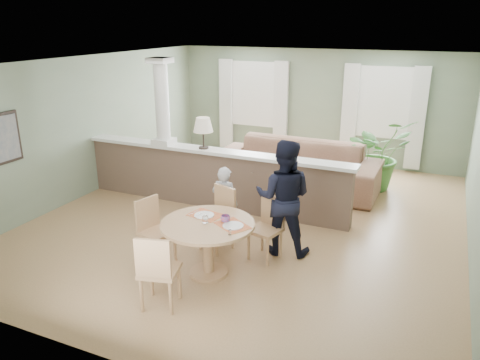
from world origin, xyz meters
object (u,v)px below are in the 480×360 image
at_px(chair_far_boy, 220,215).
at_px(chair_far_man, 268,225).
at_px(sofa, 295,166).
at_px(child_person, 225,203).
at_px(houseplant, 377,154).
at_px(chair_near, 157,269).
at_px(chair_side, 153,227).
at_px(man_person, 283,198).
at_px(dining_table, 209,233).

distance_m(chair_far_boy, chair_far_man, 0.78).
relative_size(sofa, child_person, 2.79).
relative_size(houseplant, chair_near, 1.50).
bearing_deg(houseplant, chair_far_man, -104.74).
bearing_deg(chair_far_boy, chair_side, -114.08).
xyz_separation_m(chair_far_boy, chair_near, (0.05, -1.77, 0.01)).
distance_m(sofa, chair_side, 3.85).
bearing_deg(chair_near, man_person, -128.05).
bearing_deg(houseplant, chair_far_boy, -115.16).
relative_size(dining_table, chair_side, 1.34).
relative_size(houseplant, man_person, 0.85).
relative_size(chair_near, man_person, 0.57).
height_order(chair_far_boy, chair_far_man, chair_far_boy).
distance_m(sofa, chair_far_man, 3.01).
relative_size(sofa, chair_far_man, 3.63).
distance_m(dining_table, child_person, 1.13).
height_order(dining_table, chair_side, chair_side).
relative_size(sofa, chair_side, 3.56).
xyz_separation_m(houseplant, chair_side, (-2.44, -4.49, -0.22)).
xyz_separation_m(chair_far_man, man_person, (0.14, 0.24, 0.36)).
relative_size(sofa, man_person, 1.93).
bearing_deg(child_person, sofa, -95.19).
distance_m(chair_far_man, chair_side, 1.66).
bearing_deg(chair_near, chair_far_boy, -103.21).
bearing_deg(man_person, child_person, -12.50).
distance_m(dining_table, chair_side, 0.91).
distance_m(sofa, child_person, 2.69).
bearing_deg(child_person, houseplant, -116.42).
distance_m(dining_table, chair_far_man, 0.98).
distance_m(houseplant, man_person, 3.58).
height_order(child_person, man_person, man_person).
bearing_deg(child_person, chair_near, 94.64).
distance_m(chair_far_man, man_person, 0.46).
bearing_deg(chair_side, chair_far_boy, -25.74).
relative_size(sofa, houseplant, 2.28).
bearing_deg(dining_table, child_person, 104.55).
distance_m(chair_side, child_person, 1.24).
relative_size(chair_far_man, child_person, 0.77).
bearing_deg(sofa, chair_near, -92.00).
relative_size(chair_side, man_person, 0.54).
xyz_separation_m(chair_far_man, chair_near, (-0.73, -1.79, 0.03)).
bearing_deg(child_person, man_person, 178.38).
xyz_separation_m(dining_table, chair_side, (-0.91, 0.02, -0.09)).
bearing_deg(sofa, child_person, -96.29).
bearing_deg(chair_side, chair_far_man, -45.61).
distance_m(sofa, chair_near, 4.75).
bearing_deg(houseplant, child_person, -117.99).
height_order(dining_table, chair_near, chair_near).
bearing_deg(chair_near, sofa, -107.19).
bearing_deg(chair_far_man, dining_table, -110.39).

